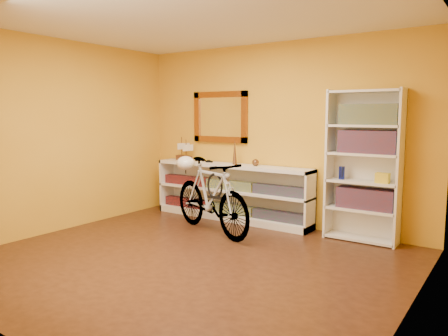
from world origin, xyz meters
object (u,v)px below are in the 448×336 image
Objects in this scene: bookcase at (363,166)px; bicycle at (211,196)px; helmet at (186,163)px; console_unit at (231,192)px.

bookcase is 1.99m from bicycle.
helmet is (-0.62, 0.23, 0.38)m from bicycle.
bicycle is (0.19, -0.77, 0.08)m from console_unit.
console_unit is at bearing 33.88° from bicycle.
console_unit is 1.37× the size of bookcase.
bookcase is (1.96, 0.03, 0.52)m from console_unit.
bicycle is at bearing -155.93° from bookcase.
bookcase is 2.46m from helmet.
bicycle is (-1.77, -0.79, -0.45)m from bookcase.
bicycle reaches higher than helmet.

